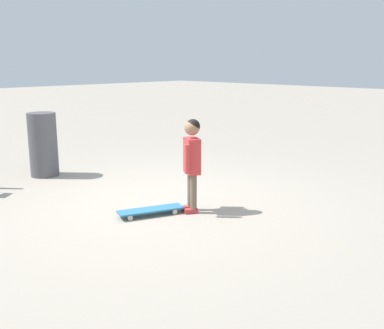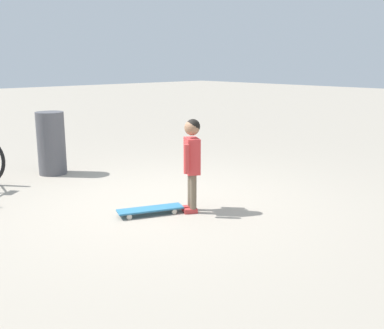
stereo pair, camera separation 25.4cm
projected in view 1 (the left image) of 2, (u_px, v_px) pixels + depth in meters
ground_plane at (155, 202)px, 5.57m from camera, size 50.00×50.00×0.00m
child_person at (192, 155)px, 5.08m from camera, size 0.35×0.28×1.06m
skateboard at (151, 210)px, 5.08m from camera, size 0.75×0.46×0.07m
trash_bin at (43, 145)px, 6.76m from camera, size 0.41×0.41×0.94m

